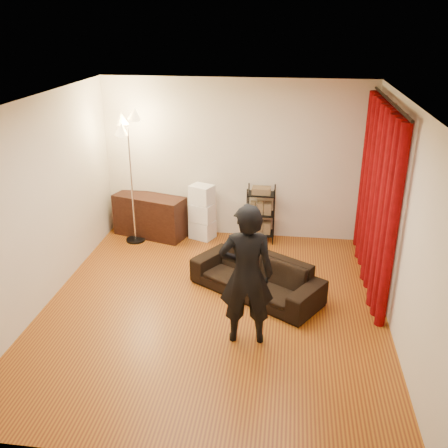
# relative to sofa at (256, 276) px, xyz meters

# --- Properties ---
(floor) EXTENTS (5.00, 5.00, 0.00)m
(floor) POSITION_rel_sofa_xyz_m (-0.53, -0.47, -0.27)
(floor) COLOR #9B5912
(floor) RESTS_ON ground
(ceiling) EXTENTS (5.00, 5.00, 0.00)m
(ceiling) POSITION_rel_sofa_xyz_m (-0.53, -0.47, 2.43)
(ceiling) COLOR white
(ceiling) RESTS_ON ground
(wall_back) EXTENTS (5.00, 0.00, 5.00)m
(wall_back) POSITION_rel_sofa_xyz_m (-0.53, 2.03, 1.08)
(wall_back) COLOR beige
(wall_back) RESTS_ON ground
(wall_front) EXTENTS (5.00, 0.00, 5.00)m
(wall_front) POSITION_rel_sofa_xyz_m (-0.53, -2.97, 1.08)
(wall_front) COLOR beige
(wall_front) RESTS_ON ground
(wall_left) EXTENTS (0.00, 5.00, 5.00)m
(wall_left) POSITION_rel_sofa_xyz_m (-2.78, -0.47, 1.08)
(wall_left) COLOR beige
(wall_left) RESTS_ON ground
(wall_right) EXTENTS (0.00, 5.00, 5.00)m
(wall_right) POSITION_rel_sofa_xyz_m (1.72, -0.47, 1.08)
(wall_right) COLOR beige
(wall_right) RESTS_ON ground
(curtain_rod) EXTENTS (0.04, 2.65, 0.04)m
(curtain_rod) POSITION_rel_sofa_xyz_m (1.62, 0.66, 2.31)
(curtain_rod) COLOR black
(curtain_rod) RESTS_ON wall_right
(curtain) EXTENTS (0.22, 2.65, 2.55)m
(curtain) POSITION_rel_sofa_xyz_m (1.60, 0.66, 1.00)
(curtain) COLOR #790307
(curtain) RESTS_ON ground
(sofa) EXTENTS (1.96, 1.60, 0.54)m
(sofa) POSITION_rel_sofa_xyz_m (0.00, 0.00, 0.00)
(sofa) COLOR black
(sofa) RESTS_ON ground
(person) EXTENTS (0.68, 0.48, 1.73)m
(person) POSITION_rel_sofa_xyz_m (-0.04, -1.08, 0.60)
(person) COLOR black
(person) RESTS_ON ground
(media_cabinet) EXTENTS (1.33, 0.80, 0.73)m
(media_cabinet) POSITION_rel_sofa_xyz_m (-1.99, 1.76, 0.09)
(media_cabinet) COLOR black
(media_cabinet) RESTS_ON ground
(storage_boxes) EXTENTS (0.47, 0.43, 0.97)m
(storage_boxes) POSITION_rel_sofa_xyz_m (-1.07, 1.76, 0.21)
(storage_boxes) COLOR white
(storage_boxes) RESTS_ON ground
(wire_shelf) EXTENTS (0.49, 0.38, 0.98)m
(wire_shelf) POSITION_rel_sofa_xyz_m (-0.06, 1.81, 0.22)
(wire_shelf) COLOR black
(wire_shelf) RESTS_ON ground
(floor_lamp) EXTENTS (0.43, 0.43, 2.19)m
(floor_lamp) POSITION_rel_sofa_xyz_m (-2.19, 1.49, 0.82)
(floor_lamp) COLOR silver
(floor_lamp) RESTS_ON ground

